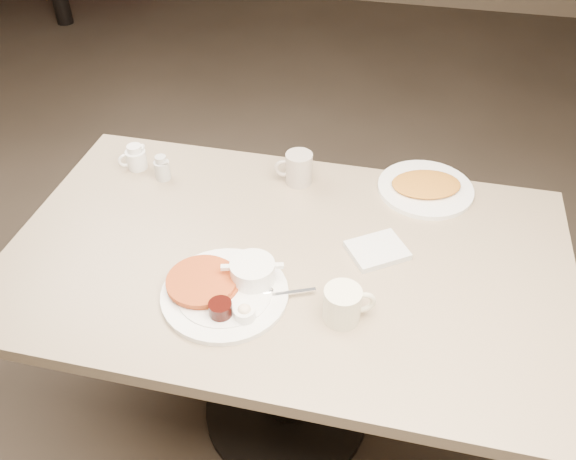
% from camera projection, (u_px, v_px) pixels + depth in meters
% --- Properties ---
extents(room, '(7.04, 8.04, 2.84)m').
position_uv_depth(room, '(286.00, 12.00, 1.16)').
color(room, '#4C3F33').
rests_on(room, ground).
extents(diner_table, '(1.50, 0.90, 0.75)m').
position_uv_depth(diner_table, '(286.00, 298.00, 1.69)').
color(diner_table, tan).
rests_on(diner_table, ground).
extents(main_plate, '(0.41, 0.39, 0.07)m').
position_uv_depth(main_plate, '(227.00, 287.00, 1.46)').
color(main_plate, white).
rests_on(main_plate, diner_table).
extents(coffee_mug_near, '(0.14, 0.12, 0.09)m').
position_uv_depth(coffee_mug_near, '(344.00, 304.00, 1.39)').
color(coffee_mug_near, white).
rests_on(coffee_mug_near, diner_table).
extents(napkin, '(0.19, 0.18, 0.02)m').
position_uv_depth(napkin, '(377.00, 250.00, 1.58)').
color(napkin, silver).
rests_on(napkin, diner_table).
extents(coffee_mug_far, '(0.12, 0.10, 0.10)m').
position_uv_depth(coffee_mug_far, '(298.00, 168.00, 1.80)').
color(coffee_mug_far, beige).
rests_on(coffee_mug_far, diner_table).
extents(creamer_left, '(0.09, 0.08, 0.08)m').
position_uv_depth(creamer_left, '(136.00, 158.00, 1.86)').
color(creamer_left, white).
rests_on(creamer_left, diner_table).
extents(creamer_right, '(0.06, 0.05, 0.08)m').
position_uv_depth(creamer_right, '(162.00, 168.00, 1.82)').
color(creamer_right, silver).
rests_on(creamer_right, diner_table).
extents(hash_plate, '(0.36, 0.36, 0.04)m').
position_uv_depth(hash_plate, '(426.00, 187.00, 1.79)').
color(hash_plate, white).
rests_on(hash_plate, diner_table).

